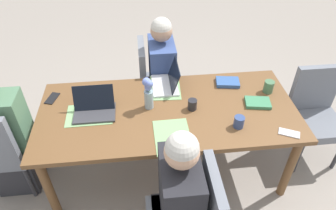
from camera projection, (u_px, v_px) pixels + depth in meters
ground_plane at (168, 167)px, 2.93m from camera, size 10.00×10.00×0.00m
dining_table at (168, 117)px, 2.51m from camera, size 2.06×0.92×0.73m
person_head_left_left_near at (7, 139)px, 2.50m from camera, size 0.40×0.36×1.19m
person_near_left_mid at (179, 207)px, 2.02m from camera, size 0.36×0.40×1.19m
chair_far_left_far at (154, 80)px, 3.18m from camera, size 0.44×0.44×0.90m
person_far_left_far at (162, 80)px, 3.12m from camera, size 0.36×0.40×1.19m
chair_head_right_right_near at (315, 111)px, 2.80m from camera, size 0.44×0.44×0.90m
flower_vase at (148, 91)px, 2.39m from camera, size 0.08×0.10×0.28m
placemat_head_left_left_near at (90, 115)px, 2.42m from camera, size 0.36×0.26×0.00m
placemat_near_left_mid at (172, 136)px, 2.24m from camera, size 0.27×0.36×0.00m
placemat_far_left_far at (165, 87)px, 2.69m from camera, size 0.28×0.37×0.00m
laptop_head_left_left_near at (94, 108)px, 2.41m from camera, size 0.32×0.22×0.20m
laptop_far_left_far at (168, 82)px, 2.68m from camera, size 0.22×0.32×0.21m
coffee_mug_near_left at (192, 105)px, 2.45m from camera, size 0.07×0.07×0.09m
coffee_mug_near_right at (239, 122)px, 2.29m from camera, size 0.08×0.08×0.09m
coffee_mug_centre_left at (269, 87)px, 2.62m from camera, size 0.08×0.08×0.11m
book_red_cover at (228, 82)px, 2.73m from camera, size 0.22×0.17×0.03m
book_blue_cover at (258, 103)px, 2.51m from camera, size 0.22×0.17×0.03m
phone_black at (52, 98)px, 2.57m from camera, size 0.11×0.16×0.01m
phone_silver at (289, 133)px, 2.26m from camera, size 0.17×0.13×0.01m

